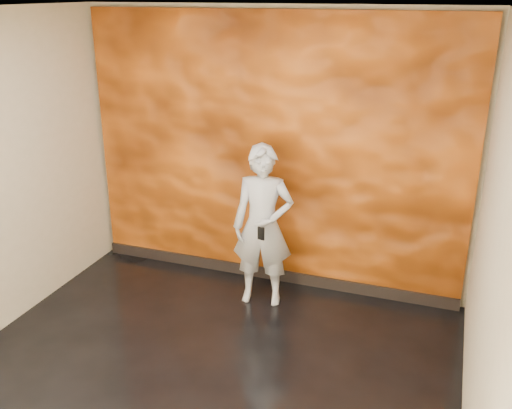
% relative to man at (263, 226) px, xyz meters
% --- Properties ---
extents(room, '(4.02, 4.02, 2.81)m').
position_rel_man_xyz_m(room, '(-0.08, -1.48, 0.60)').
color(room, black).
rests_on(room, ground).
extents(feature_wall, '(3.90, 0.06, 2.75)m').
position_rel_man_xyz_m(feature_wall, '(-0.08, 0.48, 0.58)').
color(feature_wall, orange).
rests_on(feature_wall, ground).
extents(baseboard, '(3.90, 0.04, 0.12)m').
position_rel_man_xyz_m(baseboard, '(-0.08, 0.44, -0.74)').
color(baseboard, black).
rests_on(baseboard, ground).
extents(man, '(0.64, 0.48, 1.60)m').
position_rel_man_xyz_m(man, '(0.00, 0.00, 0.00)').
color(man, '#9EA4AD').
rests_on(man, ground).
extents(phone, '(0.07, 0.03, 0.13)m').
position_rel_man_xyz_m(phone, '(0.07, -0.26, 0.04)').
color(phone, black).
rests_on(phone, man).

